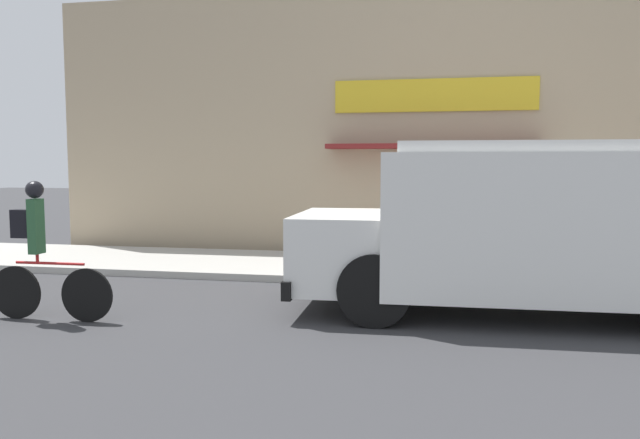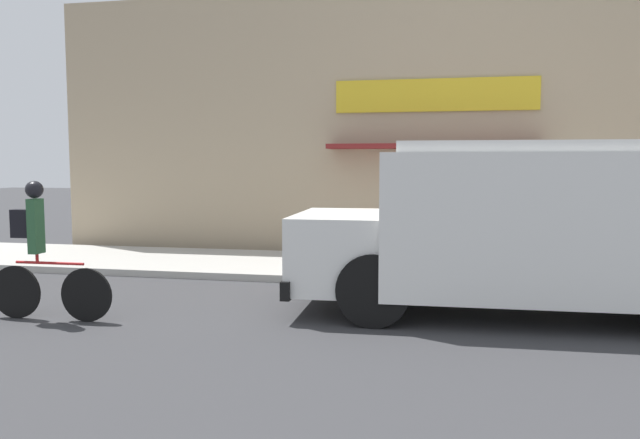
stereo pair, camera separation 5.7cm
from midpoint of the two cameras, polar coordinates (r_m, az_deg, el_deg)
The scene contains 6 objects.
ground_plane at distance 10.20m, azimuth 11.77°, elevation -6.27°, with size 70.00×70.00×0.00m, color #38383A.
sidewalk at distance 11.61m, azimuth 11.75°, elevation -4.57°, with size 28.00×2.88×0.12m.
storefront at distance 13.32m, azimuth 11.92°, elevation 8.59°, with size 17.49×0.87×5.65m.
school_bus at distance 8.62m, azimuth 19.75°, elevation -0.47°, with size 6.01×2.68×2.27m.
cyclist at distance 8.71m, azimuth -24.00°, elevation -2.85°, with size 1.69×0.22×1.78m.
trash_bin at distance 12.40m, azimuth 11.30°, elevation -1.38°, with size 0.63×0.63×0.97m.
Camera 2 is at (-0.04, -10.00, 2.01)m, focal length 35.00 mm.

